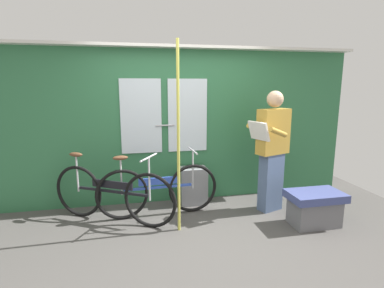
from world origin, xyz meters
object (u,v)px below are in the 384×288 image
Objects in this scene: passenger_reading_newspaper at (272,149)px; trash_bin_by_wall at (193,185)px; bicycle_leaning_behind at (112,194)px; handrail_pole at (178,140)px; bench_seat_corner at (314,207)px; bicycle_near_door at (158,190)px.

passenger_reading_newspaper reaches higher than trash_bin_by_wall.
passenger_reading_newspaper is 3.05× the size of trash_bin_by_wall.
bicycle_leaning_behind is 1.26m from trash_bin_by_wall.
trash_bin_by_wall is (1.19, 0.41, -0.10)m from bicycle_leaning_behind.
handrail_pole is at bearing 2.86° from bicycle_leaning_behind.
trash_bin_by_wall is 1.75m from bench_seat_corner.
bicycle_leaning_behind is at bearing -176.88° from bicycle_near_door.
bicycle_near_door reaches higher than bench_seat_corner.
bicycle_leaning_behind is 0.92× the size of passenger_reading_newspaper.
handrail_pole is (-1.40, -0.35, 0.25)m from passenger_reading_newspaper.
passenger_reading_newspaper reaches higher than bicycle_leaning_behind.
handrail_pole is 3.32× the size of bench_seat_corner.
bicycle_near_door is 1.71m from passenger_reading_newspaper.
passenger_reading_newspaper reaches higher than bench_seat_corner.
bicycle_near_door is 0.62m from bicycle_leaning_behind.
passenger_reading_newspaper is 1.47m from handrail_pole.
trash_bin_by_wall reaches higher than bench_seat_corner.
trash_bin_by_wall is (0.57, 0.34, -0.09)m from bicycle_near_door.
bicycle_leaning_behind is (-0.61, -0.07, 0.01)m from bicycle_near_door.
passenger_reading_newspaper is 1.31m from trash_bin_by_wall.
bicycle_near_door is 2.10m from bench_seat_corner.
passenger_reading_newspaper is at bearing 121.22° from bench_seat_corner.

